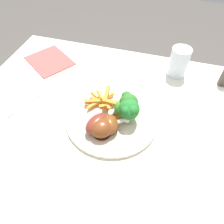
{
  "coord_description": "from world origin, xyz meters",
  "views": [
    {
      "loc": [
        -0.14,
        0.37,
        1.24
      ],
      "look_at": [
        -0.03,
        -0.02,
        0.77
      ],
      "focal_mm": 33.81,
      "sensor_mm": 36.0,
      "label": 1
    }
  ],
  "objects_px": {
    "dining_table": "(103,143)",
    "broccoli_floret_front": "(129,110)",
    "dinner_plate": "(112,118)",
    "fork": "(22,107)",
    "carrot_fries_pile": "(105,102)",
    "chicken_drumstick_extra": "(103,128)",
    "broccoli_floret_back": "(128,103)",
    "water_glass": "(179,62)",
    "chicken_drumstick_near": "(109,123)",
    "chicken_drumstick_far": "(100,123)",
    "broccoli_floret_middle": "(122,108)"
  },
  "relations": [
    {
      "from": "dining_table",
      "to": "broccoli_floret_front",
      "type": "height_order",
      "value": "broccoli_floret_front"
    },
    {
      "from": "dinner_plate",
      "to": "fork",
      "type": "bearing_deg",
      "value": 6.77
    },
    {
      "from": "broccoli_floret_front",
      "to": "carrot_fries_pile",
      "type": "height_order",
      "value": "broccoli_floret_front"
    },
    {
      "from": "broccoli_floret_front",
      "to": "chicken_drumstick_extra",
      "type": "bearing_deg",
      "value": 46.21
    },
    {
      "from": "broccoli_floret_back",
      "to": "water_glass",
      "type": "xyz_separation_m",
      "value": [
        -0.12,
        -0.25,
        -0.01
      ]
    },
    {
      "from": "chicken_drumstick_near",
      "to": "carrot_fries_pile",
      "type": "bearing_deg",
      "value": -64.63
    },
    {
      "from": "carrot_fries_pile",
      "to": "fork",
      "type": "relative_size",
      "value": 0.7
    },
    {
      "from": "chicken_drumstick_extra",
      "to": "water_glass",
      "type": "height_order",
      "value": "water_glass"
    },
    {
      "from": "chicken_drumstick_extra",
      "to": "water_glass",
      "type": "bearing_deg",
      "value": -117.22
    },
    {
      "from": "broccoli_floret_front",
      "to": "dinner_plate",
      "type": "bearing_deg",
      "value": -3.7
    },
    {
      "from": "dining_table",
      "to": "chicken_drumstick_far",
      "type": "bearing_deg",
      "value": 99.5
    },
    {
      "from": "dining_table",
      "to": "broccoli_floret_middle",
      "type": "xyz_separation_m",
      "value": [
        -0.05,
        -0.03,
        0.17
      ]
    },
    {
      "from": "broccoli_floret_back",
      "to": "water_glass",
      "type": "distance_m",
      "value": 0.28
    },
    {
      "from": "fork",
      "to": "carrot_fries_pile",
      "type": "bearing_deg",
      "value": 126.9
    },
    {
      "from": "chicken_drumstick_far",
      "to": "water_glass",
      "type": "xyz_separation_m",
      "value": [
        -0.19,
        -0.32,
        0.02
      ]
    },
    {
      "from": "dinner_plate",
      "to": "broccoli_floret_front",
      "type": "height_order",
      "value": "broccoli_floret_front"
    },
    {
      "from": "chicken_drumstick_extra",
      "to": "carrot_fries_pile",
      "type": "bearing_deg",
      "value": -74.96
    },
    {
      "from": "dining_table",
      "to": "chicken_drumstick_extra",
      "type": "height_order",
      "value": "chicken_drumstick_extra"
    },
    {
      "from": "broccoli_floret_front",
      "to": "fork",
      "type": "relative_size",
      "value": 0.41
    },
    {
      "from": "broccoli_floret_back",
      "to": "fork",
      "type": "height_order",
      "value": "broccoli_floret_back"
    },
    {
      "from": "carrot_fries_pile",
      "to": "chicken_drumstick_far",
      "type": "bearing_deg",
      "value": 97.81
    },
    {
      "from": "dining_table",
      "to": "chicken_drumstick_near",
      "type": "height_order",
      "value": "chicken_drumstick_near"
    },
    {
      "from": "dinner_plate",
      "to": "carrot_fries_pile",
      "type": "distance_m",
      "value": 0.05
    },
    {
      "from": "chicken_drumstick_near",
      "to": "dining_table",
      "type": "bearing_deg",
      "value": -39.33
    },
    {
      "from": "broccoli_floret_front",
      "to": "broccoli_floret_back",
      "type": "height_order",
      "value": "same"
    },
    {
      "from": "chicken_drumstick_far",
      "to": "water_glass",
      "type": "bearing_deg",
      "value": -120.13
    },
    {
      "from": "chicken_drumstick_extra",
      "to": "fork",
      "type": "bearing_deg",
      "value": -5.89
    },
    {
      "from": "carrot_fries_pile",
      "to": "broccoli_floret_back",
      "type": "bearing_deg",
      "value": 170.83
    },
    {
      "from": "chicken_drumstick_near",
      "to": "broccoli_floret_front",
      "type": "bearing_deg",
      "value": -140.65
    },
    {
      "from": "broccoli_floret_front",
      "to": "chicken_drumstick_near",
      "type": "height_order",
      "value": "broccoli_floret_front"
    },
    {
      "from": "chicken_drumstick_extra",
      "to": "broccoli_floret_middle",
      "type": "bearing_deg",
      "value": -113.74
    },
    {
      "from": "broccoli_floret_front",
      "to": "chicken_drumstick_far",
      "type": "relative_size",
      "value": 0.61
    },
    {
      "from": "broccoli_floret_front",
      "to": "chicken_drumstick_far",
      "type": "xyz_separation_m",
      "value": [
        0.07,
        0.05,
        -0.03
      ]
    },
    {
      "from": "broccoli_floret_front",
      "to": "carrot_fries_pile",
      "type": "xyz_separation_m",
      "value": [
        0.08,
        -0.04,
        -0.03
      ]
    },
    {
      "from": "chicken_drumstick_near",
      "to": "chicken_drumstick_extra",
      "type": "distance_m",
      "value": 0.02
    },
    {
      "from": "broccoli_floret_front",
      "to": "carrot_fries_pile",
      "type": "distance_m",
      "value": 0.1
    },
    {
      "from": "broccoli_floret_front",
      "to": "carrot_fries_pile",
      "type": "relative_size",
      "value": 0.58
    },
    {
      "from": "fork",
      "to": "broccoli_floret_back",
      "type": "bearing_deg",
      "value": 121.56
    },
    {
      "from": "broccoli_floret_middle",
      "to": "chicken_drumstick_far",
      "type": "distance_m",
      "value": 0.08
    },
    {
      "from": "chicken_drumstick_far",
      "to": "fork",
      "type": "relative_size",
      "value": 0.66
    },
    {
      "from": "broccoli_floret_back",
      "to": "fork",
      "type": "xyz_separation_m",
      "value": [
        0.33,
        0.06,
        -0.06
      ]
    },
    {
      "from": "dining_table",
      "to": "water_glass",
      "type": "distance_m",
      "value": 0.39
    },
    {
      "from": "chicken_drumstick_far",
      "to": "dining_table",
      "type": "bearing_deg",
      "value": -80.5
    },
    {
      "from": "chicken_drumstick_near",
      "to": "fork",
      "type": "height_order",
      "value": "chicken_drumstick_near"
    },
    {
      "from": "dinner_plate",
      "to": "broccoli_floret_middle",
      "type": "bearing_deg",
      "value": -158.62
    },
    {
      "from": "dining_table",
      "to": "carrot_fries_pile",
      "type": "relative_size",
      "value": 6.94
    },
    {
      "from": "broccoli_floret_middle",
      "to": "chicken_drumstick_extra",
      "type": "bearing_deg",
      "value": 66.26
    },
    {
      "from": "broccoli_floret_front",
      "to": "fork",
      "type": "height_order",
      "value": "broccoli_floret_front"
    },
    {
      "from": "fork",
      "to": "chicken_drumstick_near",
      "type": "bearing_deg",
      "value": 110.22
    },
    {
      "from": "chicken_drumstick_far",
      "to": "fork",
      "type": "bearing_deg",
      "value": -3.51
    }
  ]
}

